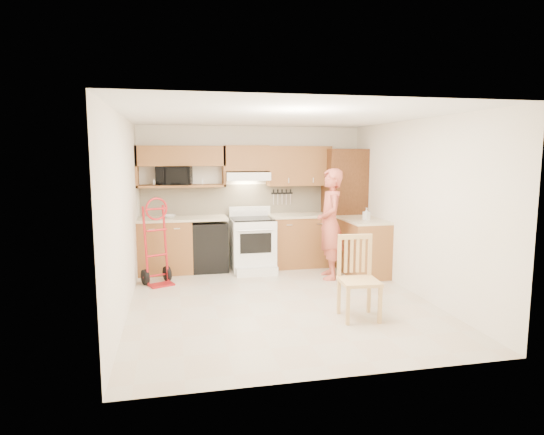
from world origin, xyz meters
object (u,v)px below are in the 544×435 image
object	(u,v)px
microwave	(174,175)
range	(253,240)
dining_chair	(359,278)
person	(330,224)
hand_truck	(158,246)

from	to	relation	value
microwave	range	bearing A→B (deg)	-6.39
range	dining_chair	size ratio (longest dim) A/B	1.06
range	dining_chair	distance (m)	2.74
dining_chair	range	bearing A→B (deg)	113.06
person	hand_truck	world-z (taller)	person
microwave	person	size ratio (longest dim) A/B	0.33
person	dining_chair	xyz separation A→B (m)	(-0.27, -1.88, -0.38)
microwave	range	xyz separation A→B (m)	(1.30, -0.33, -1.11)
microwave	dining_chair	distance (m)	3.82
range	person	distance (m)	1.39
person	hand_truck	bearing A→B (deg)	-86.03
microwave	person	distance (m)	2.77
microwave	dining_chair	bearing A→B (deg)	-45.50
person	hand_truck	size ratio (longest dim) A/B	1.46
range	person	world-z (taller)	person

